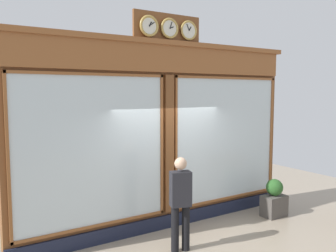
% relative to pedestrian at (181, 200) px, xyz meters
% --- Properties ---
extents(shop_facade, '(6.43, 0.42, 4.38)m').
position_rel_pedestrian_xyz_m(shop_facade, '(-0.40, -1.18, 1.01)').
color(shop_facade, brown).
rests_on(shop_facade, ground_plane).
extents(pedestrian, '(0.41, 0.32, 1.69)m').
position_rel_pedestrian_xyz_m(pedestrian, '(0.00, 0.00, 0.00)').
color(pedestrian, black).
rests_on(pedestrian, ground_plane).
extents(planter_box, '(0.56, 0.36, 0.48)m').
position_rel_pedestrian_xyz_m(planter_box, '(-2.80, -0.31, -0.69)').
color(planter_box, '#4C4742').
rests_on(planter_box, ground_plane).
extents(planter_shrub, '(0.38, 0.38, 0.38)m').
position_rel_pedestrian_xyz_m(planter_shrub, '(-2.80, -0.31, -0.26)').
color(planter_shrub, '#285623').
rests_on(planter_shrub, planter_box).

